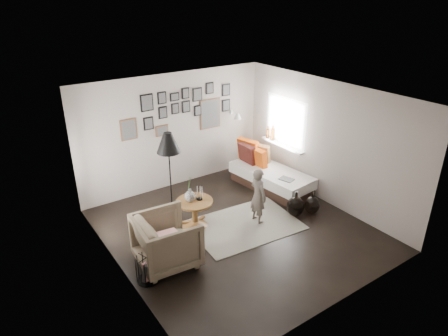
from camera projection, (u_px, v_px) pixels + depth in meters
ground at (237, 230)px, 7.63m from camera, size 4.80×4.80×0.00m
wall_back at (174, 131)px, 8.90m from camera, size 4.50×0.00×4.50m
wall_front at (344, 230)px, 5.29m from camera, size 4.50×0.00×4.50m
wall_left at (116, 203)px, 5.94m from camera, size 0.00×4.80×4.80m
wall_right at (325, 143)px, 8.26m from camera, size 0.00×4.80×4.80m
ceiling at (239, 96)px, 6.56m from camera, size 4.80×4.80×0.00m
door_left at (93, 188)px, 6.95m from camera, size 0.00×2.14×2.14m
window_right at (278, 141)px, 9.38m from camera, size 0.15×1.32×1.30m
gallery_wall at (185, 110)px, 8.85m from camera, size 2.74×0.03×1.08m
wall_sconce at (237, 116)px, 9.43m from camera, size 0.18×0.36×0.16m
rug at (245, 225)px, 7.78m from camera, size 2.17×1.60×0.01m
pedestal_table at (195, 214)px, 7.66m from camera, size 0.70×0.70×0.55m
vase at (190, 194)px, 7.45m from camera, size 0.20×0.20×0.50m
candles at (199, 193)px, 7.54m from camera, size 0.12×0.12×0.26m
daybed at (269, 175)px, 9.18m from camera, size 1.07×2.10×0.98m
magazine_on_daybed at (287, 179)px, 8.60m from camera, size 0.30×0.35×0.02m
armchair at (167, 241)px, 6.54m from camera, size 1.05×1.02×0.88m
armchair_cushion at (167, 237)px, 6.58m from camera, size 0.45×0.46×0.18m
floor_lamp at (168, 146)px, 7.20m from camera, size 0.44×0.44×1.87m
magazine_basket at (148, 269)px, 6.24m from camera, size 0.43×0.43×0.43m
demijohn_large at (295, 206)px, 8.03m from camera, size 0.36×0.36×0.54m
demijohn_small at (312, 205)px, 8.13m from camera, size 0.32×0.32×0.49m
child at (258, 196)px, 7.70m from camera, size 0.27×0.41×1.12m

